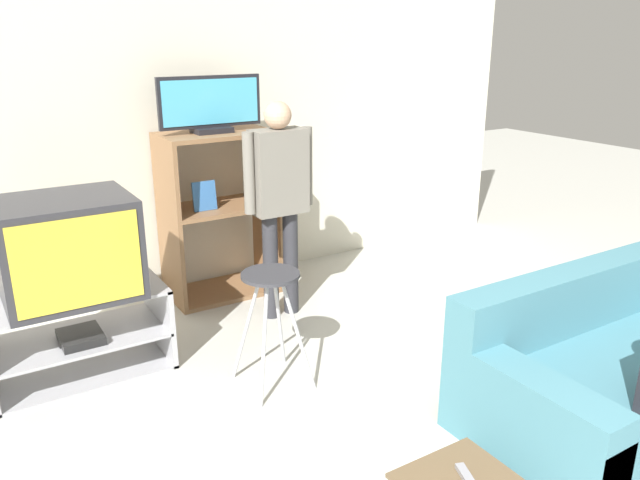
{
  "coord_description": "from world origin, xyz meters",
  "views": [
    {
      "loc": [
        -1.72,
        -0.49,
        1.99
      ],
      "look_at": [
        0.01,
        2.29,
        0.9
      ],
      "focal_mm": 35.0,
      "sensor_mm": 36.0,
      "label": 1
    }
  ],
  "objects_px": {
    "tv_stand": "(79,334)",
    "media_shelf": "(220,214)",
    "folding_stool": "(271,297)",
    "remote_control_white": "(467,477)",
    "couch": "(616,372)",
    "television_main": "(67,248)",
    "person_standing_adult": "(279,191)",
    "television_flat": "(211,106)"
  },
  "relations": [
    {
      "from": "media_shelf",
      "to": "person_standing_adult",
      "type": "height_order",
      "value": "person_standing_adult"
    },
    {
      "from": "television_flat",
      "to": "couch",
      "type": "bearing_deg",
      "value": -66.65
    },
    {
      "from": "media_shelf",
      "to": "couch",
      "type": "relative_size",
      "value": 0.74
    },
    {
      "from": "media_shelf",
      "to": "couch",
      "type": "height_order",
      "value": "media_shelf"
    },
    {
      "from": "television_main",
      "to": "person_standing_adult",
      "type": "xyz_separation_m",
      "value": [
        1.44,
        0.1,
        0.13
      ]
    },
    {
      "from": "television_flat",
      "to": "person_standing_adult",
      "type": "height_order",
      "value": "television_flat"
    },
    {
      "from": "folding_stool",
      "to": "remote_control_white",
      "type": "xyz_separation_m",
      "value": [
        0.04,
        -1.53,
        -0.2
      ]
    },
    {
      "from": "folding_stool",
      "to": "person_standing_adult",
      "type": "height_order",
      "value": "person_standing_adult"
    },
    {
      "from": "remote_control_white",
      "to": "person_standing_adult",
      "type": "bearing_deg",
      "value": 99.24
    },
    {
      "from": "folding_stool",
      "to": "couch",
      "type": "xyz_separation_m",
      "value": [
        1.42,
        -1.26,
        -0.3
      ]
    },
    {
      "from": "tv_stand",
      "to": "media_shelf",
      "type": "xyz_separation_m",
      "value": [
        1.24,
        0.7,
        0.4
      ]
    },
    {
      "from": "person_standing_adult",
      "to": "tv_stand",
      "type": "bearing_deg",
      "value": -176.25
    },
    {
      "from": "television_main",
      "to": "remote_control_white",
      "type": "distance_m",
      "value": 2.5
    },
    {
      "from": "couch",
      "to": "television_flat",
      "type": "bearing_deg",
      "value": 113.35
    },
    {
      "from": "person_standing_adult",
      "to": "television_main",
      "type": "bearing_deg",
      "value": -175.88
    },
    {
      "from": "tv_stand",
      "to": "folding_stool",
      "type": "xyz_separation_m",
      "value": [
        0.94,
        -0.73,
        0.3
      ]
    },
    {
      "from": "person_standing_adult",
      "to": "couch",
      "type": "bearing_deg",
      "value": -66.21
    },
    {
      "from": "media_shelf",
      "to": "person_standing_adult",
      "type": "distance_m",
      "value": 0.7
    },
    {
      "from": "folding_stool",
      "to": "remote_control_white",
      "type": "distance_m",
      "value": 1.55
    },
    {
      "from": "media_shelf",
      "to": "television_flat",
      "type": "relative_size",
      "value": 1.64
    },
    {
      "from": "television_flat",
      "to": "remote_control_white",
      "type": "distance_m",
      "value": 3.16
    },
    {
      "from": "tv_stand",
      "to": "television_main",
      "type": "xyz_separation_m",
      "value": [
        -0.0,
        -0.01,
        0.56
      ]
    },
    {
      "from": "remote_control_white",
      "to": "couch",
      "type": "bearing_deg",
      "value": 31.68
    },
    {
      "from": "television_flat",
      "to": "media_shelf",
      "type": "bearing_deg",
      "value": 21.83
    },
    {
      "from": "tv_stand",
      "to": "television_flat",
      "type": "relative_size",
      "value": 1.31
    },
    {
      "from": "television_main",
      "to": "remote_control_white",
      "type": "xyz_separation_m",
      "value": [
        0.98,
        -2.25,
        -0.45
      ]
    },
    {
      "from": "media_shelf",
      "to": "person_standing_adult",
      "type": "xyz_separation_m",
      "value": [
        0.2,
        -0.6,
        0.29
      ]
    },
    {
      "from": "person_standing_adult",
      "to": "remote_control_white",
      "type": "bearing_deg",
      "value": -101.12
    },
    {
      "from": "media_shelf",
      "to": "folding_stool",
      "type": "bearing_deg",
      "value": -102.05
    },
    {
      "from": "television_main",
      "to": "remote_control_white",
      "type": "relative_size",
      "value": 5.17
    },
    {
      "from": "tv_stand",
      "to": "couch",
      "type": "xyz_separation_m",
      "value": [
        2.36,
        -1.99,
        -0.0
      ]
    },
    {
      "from": "media_shelf",
      "to": "folding_stool",
      "type": "height_order",
      "value": "media_shelf"
    },
    {
      "from": "television_flat",
      "to": "couch",
      "type": "xyz_separation_m",
      "value": [
        1.15,
        -2.67,
        -1.23
      ]
    },
    {
      "from": "tv_stand",
      "to": "couch",
      "type": "distance_m",
      "value": 3.09
    },
    {
      "from": "remote_control_white",
      "to": "couch",
      "type": "xyz_separation_m",
      "value": [
        1.38,
        0.28,
        -0.11
      ]
    },
    {
      "from": "couch",
      "to": "folding_stool",
      "type": "bearing_deg",
      "value": 138.57
    },
    {
      "from": "remote_control_white",
      "to": "person_standing_adult",
      "type": "distance_m",
      "value": 2.47
    },
    {
      "from": "television_main",
      "to": "folding_stool",
      "type": "height_order",
      "value": "television_main"
    },
    {
      "from": "folding_stool",
      "to": "person_standing_adult",
      "type": "xyz_separation_m",
      "value": [
        0.51,
        0.82,
        0.38
      ]
    },
    {
      "from": "television_main",
      "to": "person_standing_adult",
      "type": "relative_size",
      "value": 0.48
    },
    {
      "from": "folding_stool",
      "to": "person_standing_adult",
      "type": "relative_size",
      "value": 0.45
    },
    {
      "from": "media_shelf",
      "to": "person_standing_adult",
      "type": "bearing_deg",
      "value": -71.6
    }
  ]
}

